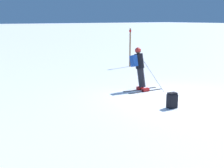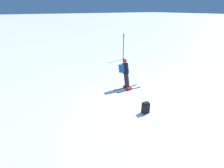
{
  "view_description": "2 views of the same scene",
  "coord_description": "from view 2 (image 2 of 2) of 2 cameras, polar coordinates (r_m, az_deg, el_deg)",
  "views": [
    {
      "loc": [
        -7.68,
        7.94,
        2.81
      ],
      "look_at": [
        0.33,
        2.25,
        0.72
      ],
      "focal_mm": 50.0,
      "sensor_mm": 36.0,
      "label": 1
    },
    {
      "loc": [
        -5.67,
        5.59,
        4.2
      ],
      "look_at": [
        0.72,
        1.48,
        0.89
      ],
      "focal_mm": 28.0,
      "sensor_mm": 36.0,
      "label": 2
    }
  ],
  "objects": [
    {
      "name": "skier",
      "position": [
        9.74,
        4.4,
        3.84
      ],
      "size": [
        1.29,
        1.62,
        1.71
      ],
      "rotation": [
        0.0,
        0.0,
        -0.06
      ],
      "color": "black",
      "rests_on": "ground"
    },
    {
      "name": "spare_backpack",
      "position": [
        7.76,
        10.93,
        -7.59
      ],
      "size": [
        0.26,
        0.33,
        0.5
      ],
      "rotation": [
        0.0,
        0.0,
        4.57
      ],
      "color": "black",
      "rests_on": "ground"
    },
    {
      "name": "trail_marker",
      "position": [
        15.55,
        3.77,
        12.4
      ],
      "size": [
        0.13,
        0.13,
        2.23
      ],
      "color": "brown",
      "rests_on": "ground"
    },
    {
      "name": "ground_plane",
      "position": [
        9.01,
        10.51,
        -4.71
      ],
      "size": [
        300.0,
        300.0,
        0.0
      ],
      "primitive_type": "plane",
      "color": "white"
    }
  ]
}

